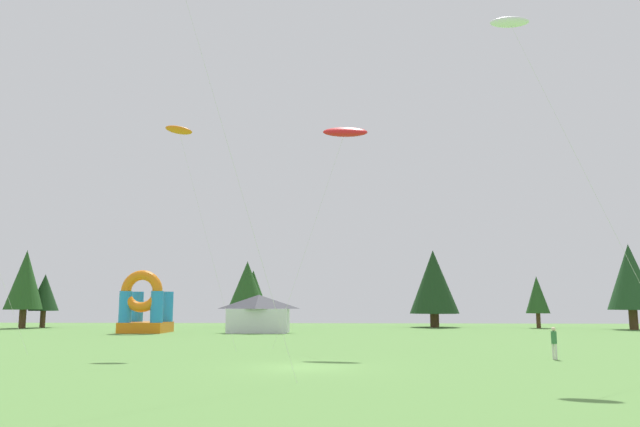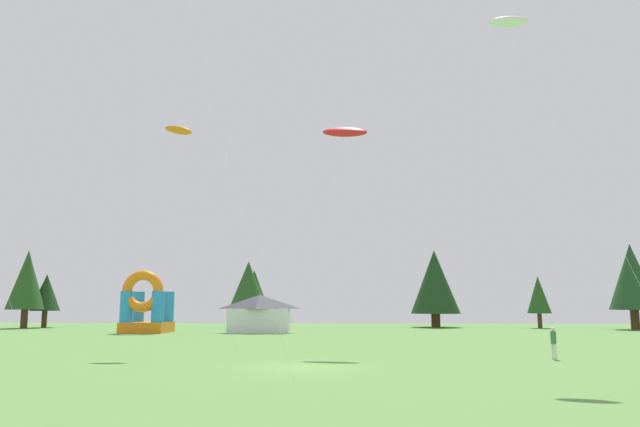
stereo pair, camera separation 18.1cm
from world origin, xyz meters
name	(u,v)px [view 1 (the left image)]	position (x,y,z in m)	size (l,w,h in m)	color
ground_plane	(304,368)	(0.00, 0.00, 0.00)	(120.00, 120.00, 0.00)	#5B8C42
kite_white_parafoil	(510,23)	(10.11, 0.49, 16.66)	(6.70, 3.27, 17.14)	white
kite_red_parafoil	(345,132)	(1.87, 10.28, 14.04)	(6.40, 2.22, 14.71)	red
kite_orange_parafoil	(179,131)	(-8.93, 9.24, 14.00)	(5.08, 0.89, 14.52)	orange
person_far_side	(554,340)	(12.71, 4.47, 0.99)	(0.40, 0.40, 1.66)	silver
inflatable_blue_arch	(145,310)	(-18.17, 31.18, 2.24)	(4.33, 4.52, 6.10)	orange
festival_tent	(259,314)	(-6.88, 31.62, 1.86)	(5.84, 3.52, 3.71)	silver
tree_row_0	(25,280)	(-35.86, 40.76, 5.58)	(4.28, 4.28, 9.08)	#4C331E
tree_row_1	(45,293)	(-34.50, 42.78, 4.12)	(3.42, 3.42, 6.35)	#4C331E
tree_row_2	(247,284)	(-10.21, 44.15, 5.12)	(4.37, 4.37, 7.92)	#4C331E
tree_row_3	(253,289)	(-9.72, 45.71, 4.58)	(3.42, 3.42, 6.90)	#4C331E
tree_row_4	(434,282)	(12.40, 45.94, 5.45)	(5.95, 5.95, 9.33)	#4C331E
tree_row_5	(537,295)	(24.18, 44.06, 3.84)	(2.74, 2.74, 6.04)	#4C331E
tree_row_6	(630,277)	(33.26, 40.18, 5.76)	(5.08, 5.08, 9.44)	#4C331E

